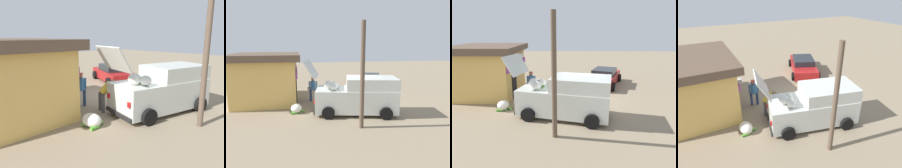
{
  "view_description": "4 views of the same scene",
  "coord_description": "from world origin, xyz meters",
  "views": [
    {
      "loc": [
        -8.22,
        8.95,
        3.3
      ],
      "look_at": [
        -0.67,
        1.79,
        0.97
      ],
      "focal_mm": 34.74,
      "sensor_mm": 36.0,
      "label": 1
    },
    {
      "loc": [
        -13.35,
        4.06,
        3.75
      ],
      "look_at": [
        0.3,
        1.44,
        1.03
      ],
      "focal_mm": 32.31,
      "sensor_mm": 36.0,
      "label": 2
    },
    {
      "loc": [
        -12.03,
        0.77,
        4.06
      ],
      "look_at": [
        -0.03,
        1.15,
        0.84
      ],
      "focal_mm": 31.71,
      "sensor_mm": 36.0,
      "label": 3
    },
    {
      "loc": [
        -9.91,
        5.73,
        6.3
      ],
      "look_at": [
        -0.24,
        0.95,
        0.97
      ],
      "focal_mm": 31.11,
      "sensor_mm": 36.0,
      "label": 4
    }
  ],
  "objects": [
    {
      "name": "ground_plane",
      "position": [
        0.0,
        0.0,
        0.0
      ],
      "size": [
        60.0,
        60.0,
        0.0
      ],
      "primitive_type": "plane",
      "color": "gray"
    },
    {
      "name": "storefront_bar",
      "position": [
        0.85,
        6.21,
        1.64
      ],
      "size": [
        5.49,
        4.44,
        3.17
      ],
      "color": "#E0B259",
      "rests_on": "ground_plane"
    },
    {
      "name": "delivery_van",
      "position": [
        -3.01,
        0.92,
        1.01
      ],
      "size": [
        2.94,
        5.17,
        2.93
      ],
      "color": "silver",
      "rests_on": "ground_plane"
    },
    {
      "name": "parked_sedan",
      "position": [
        3.06,
        -1.89,
        0.6
      ],
      "size": [
        4.71,
        3.3,
        1.25
      ],
      "color": "maroon",
      "rests_on": "ground_plane"
    },
    {
      "name": "vendor_standing",
      "position": [
        -0.05,
        3.22,
        0.92
      ],
      "size": [
        0.39,
        0.56,
        1.61
      ],
      "color": "navy",
      "rests_on": "ground_plane"
    },
    {
      "name": "customer_bending",
      "position": [
        -1.31,
        2.79,
        0.87
      ],
      "size": [
        0.64,
        0.77,
        1.41
      ],
      "color": "#4C4C51",
      "rests_on": "ground_plane"
    },
    {
      "name": "unloaded_banana_pile",
      "position": [
        -2.27,
        4.32,
        0.24
      ],
      "size": [
        0.89,
        0.88,
        0.51
      ],
      "color": "silver",
      "rests_on": "ground_plane"
    },
    {
      "name": "paint_bucket",
      "position": [
        3.23,
        3.34,
        0.17
      ],
      "size": [
        0.33,
        0.33,
        0.35
      ],
      "primitive_type": "cylinder",
      "color": "silver",
      "rests_on": "ground_plane"
    },
    {
      "name": "utility_pole",
      "position": [
        -4.99,
        1.36,
        2.38
      ],
      "size": [
        0.2,
        0.2,
        4.76
      ],
      "primitive_type": "cylinder",
      "color": "brown",
      "rests_on": "ground_plane"
    }
  ]
}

